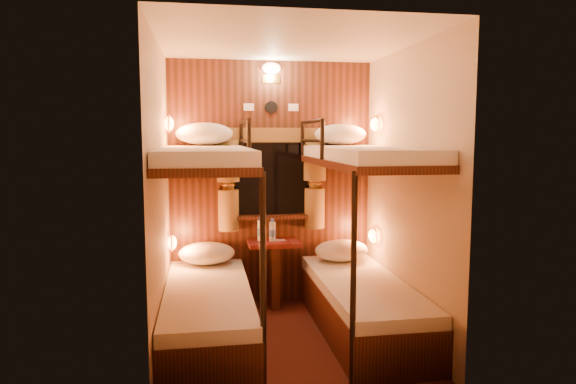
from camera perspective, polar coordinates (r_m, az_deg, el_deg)
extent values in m
plane|color=#3A170F|center=(4.40, 0.01, -16.07)|extent=(2.10, 2.10, 0.00)
plane|color=silver|center=(4.13, 0.01, 16.39)|extent=(2.10, 2.10, 0.00)
plane|color=#C6B293|center=(5.13, -1.90, 0.98)|extent=(2.40, 0.00, 2.40)
plane|color=#C6B293|center=(3.08, 3.21, -2.62)|extent=(2.40, 0.00, 2.40)
plane|color=#C6B293|center=(4.06, -14.05, -0.62)|extent=(0.00, 2.40, 2.40)
plane|color=#C6B293|center=(4.37, 13.05, -0.11)|extent=(0.00, 2.40, 2.40)
cube|color=black|center=(5.12, -1.88, 0.97)|extent=(2.00, 0.03, 2.40)
cube|color=black|center=(4.35, -8.87, -13.94)|extent=(0.70, 1.90, 0.35)
cube|color=white|center=(4.28, -8.92, -11.11)|extent=(0.68, 1.88, 0.10)
cube|color=black|center=(4.09, -9.17, 3.06)|extent=(0.70, 1.90, 0.06)
cube|color=white|center=(4.09, -9.19, 4.18)|extent=(0.68, 1.88, 0.10)
cylinder|color=black|center=(3.35, -2.78, -10.23)|extent=(0.04, 0.04, 1.45)
cylinder|color=black|center=(4.98, -5.21, 5.87)|extent=(0.04, 0.04, 0.32)
cylinder|color=black|center=(4.13, -4.34, 5.79)|extent=(0.04, 0.04, 0.32)
cylinder|color=black|center=(4.56, -4.83, 7.84)|extent=(0.04, 0.85, 0.04)
cylinder|color=black|center=(4.56, -4.81, 5.71)|extent=(0.03, 0.85, 0.03)
cube|color=black|center=(4.55, 8.19, -13.03)|extent=(0.70, 1.90, 0.35)
cube|color=white|center=(4.48, 8.23, -10.31)|extent=(0.68, 1.88, 0.10)
cube|color=black|center=(4.30, 8.45, 3.22)|extent=(0.70, 1.90, 0.06)
cube|color=white|center=(4.30, 8.47, 4.29)|extent=(0.68, 1.88, 0.10)
cylinder|color=black|center=(3.46, 7.27, -9.70)|extent=(0.04, 0.04, 1.45)
cylinder|color=black|center=(5.06, 1.62, 5.90)|extent=(0.04, 0.04, 0.32)
cylinder|color=black|center=(4.23, 3.83, 5.80)|extent=(0.04, 0.04, 0.32)
cylinder|color=black|center=(4.64, 2.63, 7.83)|extent=(0.04, 0.85, 0.04)
cylinder|color=black|center=(4.64, 2.62, 5.73)|extent=(0.03, 0.85, 0.03)
cube|color=black|center=(5.09, -1.85, 1.51)|extent=(0.98, 0.02, 0.78)
cube|color=black|center=(5.08, -1.83, 1.50)|extent=(0.90, 0.01, 0.70)
cube|color=black|center=(5.10, -1.77, -2.80)|extent=(1.00, 0.12, 0.04)
cube|color=brown|center=(5.04, -1.81, 6.35)|extent=(1.10, 0.06, 0.14)
cylinder|color=brown|center=(5.00, -6.69, 3.44)|extent=(0.22, 0.22, 0.40)
cylinder|color=brown|center=(5.02, -6.66, 0.82)|extent=(0.11, 0.11, 0.12)
cylinder|color=brown|center=(5.05, -6.62, -2.01)|extent=(0.20, 0.20, 0.40)
torus|color=#C18D38|center=(5.02, -6.66, 0.82)|extent=(0.14, 0.14, 0.02)
cylinder|color=brown|center=(5.11, 3.00, 3.54)|extent=(0.22, 0.22, 0.40)
cylinder|color=brown|center=(5.13, 2.99, 0.97)|extent=(0.11, 0.11, 0.12)
cylinder|color=brown|center=(5.16, 2.97, -1.79)|extent=(0.20, 0.20, 0.40)
torus|color=#C18D38|center=(5.13, 2.99, 0.97)|extent=(0.14, 0.14, 0.02)
cylinder|color=black|center=(5.08, -1.88, 9.40)|extent=(0.12, 0.02, 0.12)
cube|color=silver|center=(5.06, -4.38, 9.40)|extent=(0.10, 0.01, 0.07)
cube|color=silver|center=(5.12, 0.60, 9.38)|extent=(0.10, 0.01, 0.07)
cube|color=#C18D38|center=(5.10, -1.89, 12.42)|extent=(0.18, 0.01, 0.08)
ellipsoid|color=#FFCC8C|center=(5.10, -1.86, 13.57)|extent=(0.18, 0.09, 0.11)
ellipsoid|color=orange|center=(4.83, -12.75, -5.52)|extent=(0.08, 0.20, 0.13)
torus|color=#C18D38|center=(4.83, -12.75, -5.52)|extent=(0.02, 0.17, 0.17)
ellipsoid|color=orange|center=(4.73, -13.07, 7.40)|extent=(0.08, 0.20, 0.13)
torus|color=#C18D38|center=(4.73, -13.07, 7.40)|extent=(0.02, 0.17, 0.17)
ellipsoid|color=orange|center=(5.08, 9.48, -4.85)|extent=(0.08, 0.20, 0.13)
torus|color=#C18D38|center=(5.08, 9.48, -4.85)|extent=(0.02, 0.17, 0.17)
ellipsoid|color=orange|center=(4.99, 9.71, 7.41)|extent=(0.08, 0.20, 0.13)
torus|color=#C18D38|center=(4.99, 9.71, 7.41)|extent=(0.02, 0.17, 0.17)
cube|color=#551313|center=(5.02, -1.58, -5.71)|extent=(0.50, 0.34, 0.04)
cube|color=black|center=(5.10, -1.56, -9.29)|extent=(0.08, 0.30, 0.61)
cube|color=maroon|center=(5.02, -1.58, -5.47)|extent=(0.30, 0.34, 0.01)
cylinder|color=#99BFE5|center=(5.02, -3.04, -4.29)|extent=(0.07, 0.07, 0.20)
cylinder|color=#3E5FBC|center=(5.03, -3.04, -4.41)|extent=(0.07, 0.07, 0.07)
cylinder|color=#3E5FBC|center=(5.00, -3.05, -2.91)|extent=(0.04, 0.04, 0.03)
cylinder|color=#99BFE5|center=(4.99, -1.75, -4.45)|extent=(0.06, 0.06, 0.19)
cylinder|color=#3E5FBC|center=(4.99, -1.75, -4.55)|extent=(0.06, 0.06, 0.07)
cylinder|color=#3E5FBC|center=(4.97, -1.75, -3.16)|extent=(0.03, 0.03, 0.03)
cube|color=silver|center=(5.04, -0.81, -5.39)|extent=(0.09, 0.07, 0.01)
cube|color=silver|center=(5.05, -1.29, -5.37)|extent=(0.10, 0.10, 0.01)
ellipsoid|color=silver|center=(4.97, -9.03, -6.73)|extent=(0.53, 0.38, 0.21)
ellipsoid|color=silver|center=(5.06, 5.97, -6.47)|extent=(0.53, 0.38, 0.21)
ellipsoid|color=silver|center=(4.86, -9.26, 6.41)|extent=(0.53, 0.38, 0.21)
ellipsoid|color=silver|center=(5.02, 5.84, 6.40)|extent=(0.51, 0.36, 0.20)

